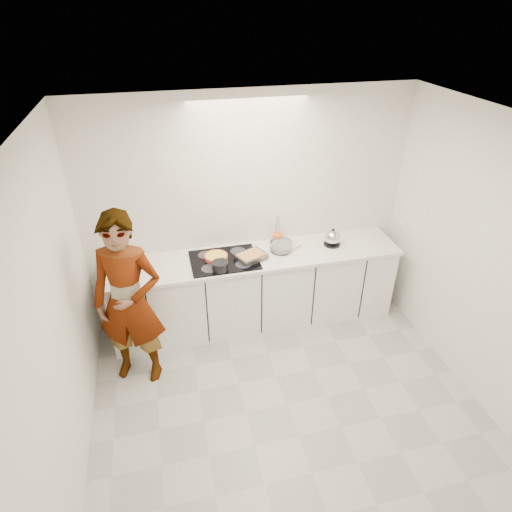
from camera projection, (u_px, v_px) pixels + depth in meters
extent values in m
cube|color=#B6B6AE|center=(287.00, 404.00, 4.09)|extent=(3.60, 3.20, 0.00)
cube|color=white|center=(302.00, 132.00, 2.73)|extent=(3.60, 3.20, 0.00)
cube|color=white|center=(249.00, 211.00, 4.74)|extent=(3.60, 0.00, 2.60)
cube|color=white|center=(393.00, 487.00, 2.09)|extent=(3.60, 0.00, 2.60)
cube|color=white|center=(53.00, 331.00, 3.05)|extent=(0.00, 3.20, 2.60)
cube|color=white|center=(487.00, 267.00, 3.77)|extent=(0.00, 3.20, 2.60)
cube|color=white|center=(403.00, 223.00, 4.99)|extent=(0.02, 0.15, 0.09)
cube|color=white|center=(256.00, 291.00, 4.93)|extent=(3.20, 0.58, 0.87)
cube|color=white|center=(256.00, 257.00, 4.69)|extent=(3.24, 0.64, 0.04)
cube|color=black|center=(224.00, 260.00, 4.59)|extent=(0.72, 0.54, 0.01)
cylinder|color=#B6473E|center=(216.00, 257.00, 4.59)|extent=(0.32, 0.32, 0.04)
cylinder|color=yellow|center=(216.00, 256.00, 4.58)|extent=(0.28, 0.28, 0.01)
cylinder|color=black|center=(220.00, 266.00, 4.39)|extent=(0.22, 0.22, 0.09)
cylinder|color=silver|center=(222.00, 261.00, 4.39)|extent=(0.05, 0.06, 0.14)
cube|color=silver|center=(251.00, 256.00, 4.58)|extent=(0.37, 0.33, 0.06)
cube|color=tan|center=(251.00, 255.00, 4.57)|extent=(0.33, 0.29, 0.02)
cylinder|color=silver|center=(281.00, 246.00, 4.74)|extent=(0.30, 0.30, 0.11)
cylinder|color=white|center=(281.00, 248.00, 4.75)|extent=(0.25, 0.25, 0.05)
cube|color=white|center=(289.00, 247.00, 4.81)|extent=(0.29, 0.27, 0.04)
cylinder|color=black|center=(332.00, 244.00, 4.87)|extent=(0.21, 0.21, 0.02)
sphere|color=silver|center=(332.00, 237.00, 4.83)|extent=(0.20, 0.20, 0.18)
sphere|color=black|center=(333.00, 230.00, 4.78)|extent=(0.03, 0.03, 0.03)
cylinder|color=orange|center=(278.00, 239.00, 4.85)|extent=(0.14, 0.14, 0.14)
imported|color=white|center=(129.00, 302.00, 3.97)|extent=(0.77, 0.62, 1.82)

